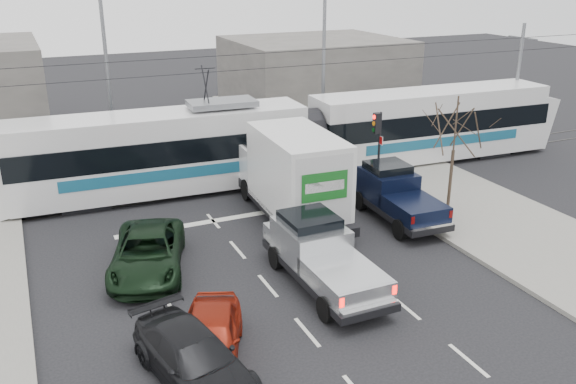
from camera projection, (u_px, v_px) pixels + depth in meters
name	position (u px, v px, depth m)	size (l,w,h in m)	color
ground	(314.00, 276.00, 20.94)	(120.00, 120.00, 0.00)	black
sidewalk_right	(515.00, 230.00, 24.37)	(6.00, 60.00, 0.15)	gray
rails	(222.00, 186.00, 29.49)	(60.00, 1.60, 0.03)	#33302D
building_right	(315.00, 73.00, 45.18)	(12.00, 10.00, 5.00)	slate
bare_tree	(455.00, 129.00, 24.67)	(2.40, 2.40, 5.00)	#47382B
traffic_signal	(378.00, 134.00, 28.02)	(0.44, 0.44, 3.60)	black
street_lamp_near	(321.00, 59.00, 33.93)	(2.38, 0.25, 9.00)	slate
street_lamp_far	(103.00, 67.00, 31.23)	(2.38, 0.25, 9.00)	slate
catenary	(219.00, 107.00, 28.13)	(60.00, 0.20, 7.00)	black
tram	(307.00, 137.00, 30.31)	(27.92, 4.04, 5.68)	silver
silver_pickup	(319.00, 253.00, 20.21)	(2.17, 5.93, 2.15)	black
box_truck	(292.00, 175.00, 25.24)	(2.96, 7.71, 3.80)	black
navy_pickup	(395.00, 194.00, 25.40)	(2.26, 5.32, 2.20)	black
green_car	(148.00, 253.00, 21.02)	(2.35, 5.10, 1.42)	black
red_car	(211.00, 337.00, 16.31)	(1.60, 3.98, 1.36)	maroon
dark_car	(194.00, 359.00, 15.45)	(1.85, 4.55, 1.32)	black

